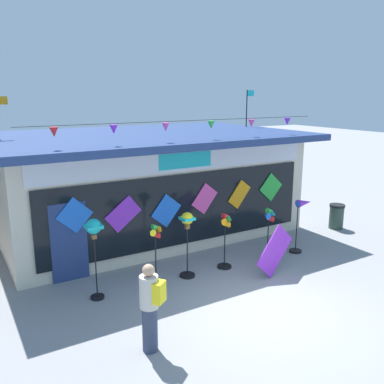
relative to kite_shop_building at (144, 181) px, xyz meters
name	(u,v)px	position (x,y,z in m)	size (l,w,h in m)	color
ground_plane	(264,312)	(-0.17, -6.47, -1.69)	(80.00, 80.00, 0.00)	gray
kite_shop_building	(144,181)	(0.00, 0.00, 0.00)	(9.56, 6.50, 4.70)	beige
wind_spinner_far_left	(94,235)	(-3.05, -4.05, -0.15)	(0.35, 0.35, 1.90)	black
wind_spinner_left	(156,246)	(-1.62, -4.20, -0.66)	(0.38, 0.32, 1.60)	black
wind_spinner_center_left	(187,231)	(-0.69, -4.09, -0.45)	(0.40, 0.40, 1.71)	black
wind_spinner_center_right	(226,234)	(0.45, -4.14, -0.72)	(0.42, 0.38, 1.54)	black
wind_spinner_right	(269,224)	(1.84, -4.27, -0.66)	(0.43, 0.33, 1.52)	black
wind_spinner_far_right	(302,214)	(3.09, -4.26, -0.55)	(0.69, 0.36, 1.59)	black
person_near_camera	(150,306)	(-2.84, -6.48, -0.80)	(0.44, 0.47, 1.68)	#333D56
trash_bin	(336,216)	(5.72, -3.34, -1.26)	(0.52, 0.52, 0.85)	#2D4238
display_kite_on_ground	(275,251)	(1.26, -5.17, -1.02)	(0.67, 0.03, 1.22)	purple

